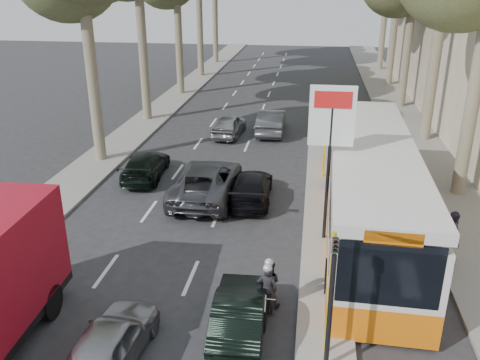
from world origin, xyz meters
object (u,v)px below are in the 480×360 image
(city_bus, at_px, (370,186))
(motorcycle, at_px, (268,288))
(silver_hatchback, at_px, (110,343))
(dark_hatchback, at_px, (239,313))

(city_bus, xyz_separation_m, motorcycle, (-3.16, -5.34, -1.06))
(silver_hatchback, bearing_deg, city_bus, -126.78)
(silver_hatchback, xyz_separation_m, motorcycle, (3.56, 2.67, 0.12))
(city_bus, height_order, motorcycle, city_bus)
(dark_hatchback, xyz_separation_m, city_bus, (3.80, 6.40, 1.19))
(city_bus, relative_size, motorcycle, 6.80)
(silver_hatchback, distance_m, motorcycle, 4.45)
(dark_hatchback, bearing_deg, silver_hatchback, 26.04)
(silver_hatchback, height_order, city_bus, city_bus)
(silver_hatchback, xyz_separation_m, dark_hatchback, (2.92, 1.61, -0.01))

